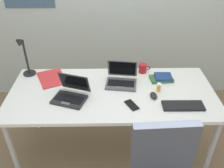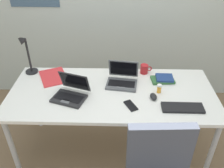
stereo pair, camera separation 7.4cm
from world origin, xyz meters
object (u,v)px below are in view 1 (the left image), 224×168
(laptop_back_right, at_px, (71,94))
(coffee_mug, at_px, (143,68))
(cell_phone, at_px, (132,105))
(book_stack, at_px, (162,78))
(desk_lamp, at_px, (25,58))
(laptop_front_right, at_px, (121,79))
(paper_folder_back_right, at_px, (52,78))
(pill_bottle, at_px, (159,88))
(external_keyboard, at_px, (183,106))
(computer_mouse, at_px, (154,95))

(laptop_back_right, xyz_separation_m, coffee_mug, (0.65, 0.41, 0.00))
(coffee_mug, bearing_deg, cell_phone, -106.23)
(laptop_back_right, xyz_separation_m, book_stack, (0.82, 0.27, -0.02))
(desk_lamp, height_order, book_stack, desk_lamp)
(laptop_front_right, relative_size, paper_folder_back_right, 0.97)
(desk_lamp, bearing_deg, cell_phone, -26.28)
(laptop_front_right, xyz_separation_m, cell_phone, (0.07, -0.33, -0.04))
(laptop_front_right, distance_m, paper_folder_back_right, 0.66)
(cell_phone, relative_size, book_stack, 0.62)
(laptop_front_right, relative_size, pill_bottle, 3.82)
(external_keyboard, xyz_separation_m, paper_folder_back_right, (-1.13, 0.44, -0.01))
(external_keyboard, height_order, computer_mouse, computer_mouse)
(paper_folder_back_right, bearing_deg, book_stack, -2.21)
(laptop_front_right, xyz_separation_m, book_stack, (0.38, 0.05, -0.02))
(laptop_front_right, relative_size, cell_phone, 2.22)
(coffee_mug, bearing_deg, pill_bottle, -73.03)
(pill_bottle, distance_m, book_stack, 0.20)
(desk_lamp, height_order, pill_bottle, desk_lamp)
(laptop_back_right, distance_m, coffee_mug, 0.77)
(book_stack, bearing_deg, laptop_front_right, -172.49)
(laptop_back_right, bearing_deg, cell_phone, -12.27)
(desk_lamp, relative_size, paper_folder_back_right, 1.29)
(book_stack, bearing_deg, computer_mouse, -114.46)
(book_stack, xyz_separation_m, coffee_mug, (-0.17, 0.14, 0.02))
(laptop_front_right, height_order, book_stack, laptop_front_right)
(laptop_back_right, bearing_deg, pill_bottle, 6.28)
(external_keyboard, distance_m, computer_mouse, 0.25)
(laptop_back_right, height_order, computer_mouse, laptop_back_right)
(computer_mouse, relative_size, paper_folder_back_right, 0.31)
(cell_phone, height_order, book_stack, book_stack)
(cell_phone, height_order, pill_bottle, pill_bottle)
(laptop_back_right, xyz_separation_m, external_keyboard, (0.91, -0.13, -0.03))
(pill_bottle, bearing_deg, coffee_mug, 106.97)
(computer_mouse, xyz_separation_m, coffee_mug, (-0.04, 0.41, 0.03))
(pill_bottle, bearing_deg, book_stack, 70.84)
(laptop_back_right, height_order, external_keyboard, laptop_back_right)
(desk_lamp, distance_m, laptop_back_right, 0.60)
(laptop_front_right, bearing_deg, paper_folder_back_right, 172.11)
(laptop_front_right, height_order, coffee_mug, laptop_front_right)
(laptop_front_right, distance_m, external_keyboard, 0.59)
(pill_bottle, xyz_separation_m, book_stack, (0.07, 0.19, -0.02))
(computer_mouse, distance_m, book_stack, 0.30)
(desk_lamp, bearing_deg, coffee_mug, 2.49)
(desk_lamp, bearing_deg, computer_mouse, -17.46)
(external_keyboard, bearing_deg, laptop_front_right, 144.23)
(laptop_back_right, bearing_deg, desk_lamp, 141.39)
(pill_bottle, bearing_deg, laptop_front_right, 156.73)
(laptop_back_right, height_order, cell_phone, laptop_back_right)
(external_keyboard, distance_m, cell_phone, 0.41)
(laptop_back_right, xyz_separation_m, computer_mouse, (0.70, 0.00, -0.02))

